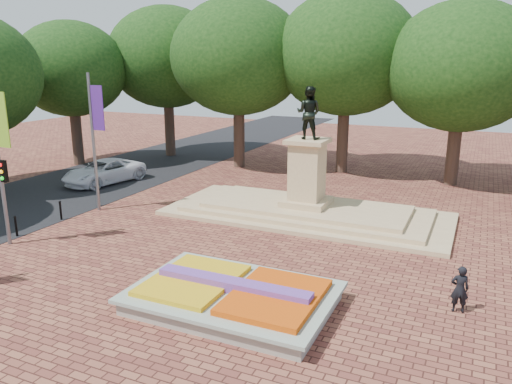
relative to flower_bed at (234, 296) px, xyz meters
The scene contains 7 objects.
ground 2.28m from the flower_bed, 117.19° to the left, with size 90.00×90.00×0.00m, color brown.
asphalt_street 17.49m from the flower_bed, 156.41° to the left, with size 9.00×90.00×0.02m, color black.
flower_bed is the anchor object (origin of this frame).
monument 10.07m from the flower_bed, 95.87° to the left, with size 14.00×6.00×6.40m.
tree_row_back 21.01m from the flower_bed, 86.26° to the left, with size 44.80×8.80×10.43m.
van 18.71m from the flower_bed, 143.07° to the left, with size 2.46×5.34×1.48m, color white.
pedestrian 7.01m from the flower_bed, 21.94° to the left, with size 0.55×0.36×1.52m, color black.
Camera 1 is at (7.66, -14.80, 7.61)m, focal length 35.00 mm.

